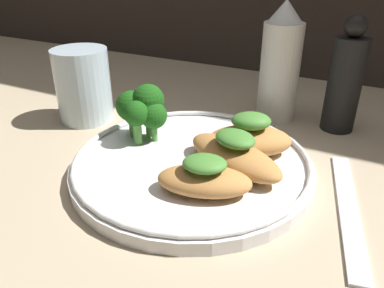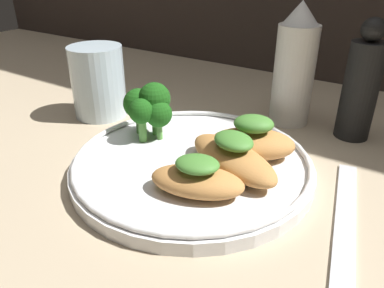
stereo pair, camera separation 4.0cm
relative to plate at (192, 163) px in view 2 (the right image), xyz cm
name	(u,v)px [view 2 (the right image)]	position (x,y,z in cm)	size (l,w,h in cm)	color
ground_plane	(192,175)	(0.00, 0.00, -1.49)	(180.00, 180.00, 1.00)	tan
plate	(192,163)	(0.00, 0.00, 0.00)	(26.23, 26.23, 2.00)	white
grilled_meat_front	(197,179)	(3.73, -4.80, 1.92)	(9.93, 7.13, 3.76)	#BC7F42
grilled_meat_middle	(233,156)	(4.60, 0.61, 2.02)	(12.90, 9.12, 4.15)	#BC7F42
grilled_meat_back	(252,141)	(4.93, 4.53, 2.26)	(10.72, 8.82, 4.76)	#BC7F42
broccoli_bunch	(148,106)	(-7.69, 2.24, 4.31)	(6.55, 5.75, 6.63)	#569942
sauce_bottle	(294,68)	(3.99, 18.84, 6.81)	(5.40, 5.40, 16.31)	white
pepper_grinder	(361,87)	(12.59, 18.84, 5.80)	(4.29, 4.29, 15.05)	black
drinking_glass	(98,82)	(-19.97, 6.01, 4.05)	(7.52, 7.52, 10.09)	silver
fork	(346,217)	(16.28, 0.63, -0.69)	(5.74, 19.48, 0.60)	silver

